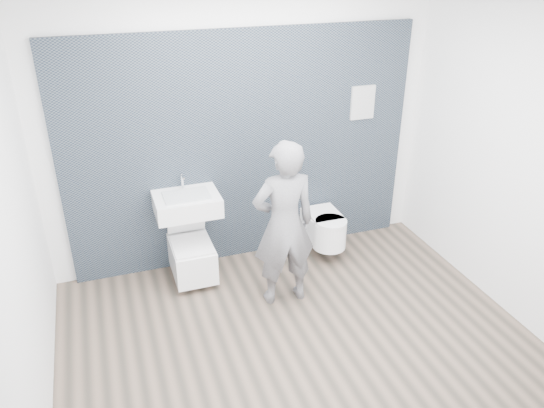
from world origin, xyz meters
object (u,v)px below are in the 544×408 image
object	(u,v)px
toilet_square	(192,256)
washbasin	(187,203)
visitor	(284,225)
toilet_rounded	(325,228)

from	to	relation	value
toilet_square	washbasin	bearing A→B (deg)	90.00
toilet_square	visitor	bearing A→B (deg)	-39.19
washbasin	visitor	bearing A→B (deg)	-41.58
toilet_rounded	visitor	size ratio (longest dim) A/B	0.37
toilet_square	toilet_rounded	size ratio (longest dim) A/B	1.26
washbasin	toilet_rounded	world-z (taller)	washbasin
washbasin	toilet_square	distance (m)	0.57
toilet_square	visitor	size ratio (longest dim) A/B	0.47
toilet_square	visitor	world-z (taller)	visitor
toilet_square	toilet_rounded	distance (m)	1.46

